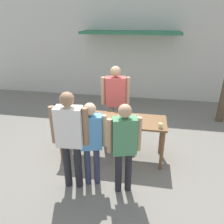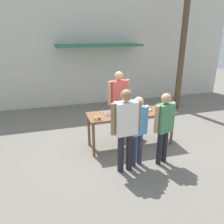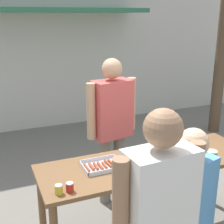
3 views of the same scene
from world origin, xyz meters
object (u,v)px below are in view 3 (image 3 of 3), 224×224
Objects in this scene: condiment_jar_mustard at (59,189)px; person_customer_holding_hotdog at (158,219)px; person_server_behind_table at (112,120)px; food_tray_sausages at (102,166)px; person_customer_waiting_in_line at (188,212)px; condiment_jar_ketchup at (70,187)px; food_tray_buns at (175,151)px.

condiment_jar_mustard is 0.04× the size of person_customer_holding_hotdog.
condiment_jar_mustard is 0.04× the size of person_server_behind_table.
food_tray_sausages is 0.58m from condiment_jar_mustard.
person_server_behind_table is at bearing 61.04° from food_tray_sausages.
person_server_behind_table is 1.75m from person_customer_waiting_in_line.
condiment_jar_mustard is at bearing 179.03° from condiment_jar_ketchup.
food_tray_sausages is 0.50m from condiment_jar_ketchup.
condiment_jar_ketchup is 0.05× the size of person_customer_waiting_in_line.
condiment_jar_ketchup is (-0.40, -0.30, 0.02)m from food_tray_sausages.
food_tray_buns is 1.40m from person_customer_holding_hotdog.
condiment_jar_ketchup reaches higher than food_tray_buns.
person_customer_holding_hotdog is at bearing -65.21° from condiment_jar_ketchup.
person_customer_waiting_in_line is at bearing -104.96° from person_server_behind_table.
person_server_behind_table reaches higher than food_tray_buns.
person_customer_holding_hotdog is (-0.46, -1.87, -0.01)m from person_server_behind_table.
person_customer_holding_hotdog is at bearing -128.31° from food_tray_buns.
person_server_behind_table is at bearing -107.25° from person_customer_holding_hotdog.
person_customer_holding_hotdog reaches higher than condiment_jar_mustard.
person_customer_holding_hotdog is at bearing 5.47° from person_customer_waiting_in_line.
condiment_jar_ketchup is at bearing -59.76° from person_customer_waiting_in_line.
person_server_behind_table is (-0.40, 0.78, 0.16)m from food_tray_buns.
person_customer_waiting_in_line is at bearing -162.05° from person_customer_holding_hotdog.
condiment_jar_mustard is at bearing -140.92° from person_server_behind_table.
person_server_behind_table is (0.83, 1.08, 0.14)m from condiment_jar_ketchup.
food_tray_sausages is 0.90× the size of food_tray_buns.
condiment_jar_ketchup is at bearing -166.25° from food_tray_buns.
person_customer_holding_hotdog reaches higher than person_customer_waiting_in_line.
condiment_jar_ketchup is 0.88m from person_customer_holding_hotdog.
food_tray_sausages is at bearing -89.16° from person_customer_waiting_in_line.
food_tray_buns is (0.83, -0.00, 0.00)m from food_tray_sausages.
food_tray_sausages is 1.10m from person_customer_holding_hotdog.
person_customer_waiting_in_line is (0.32, 0.13, -0.12)m from person_customer_holding_hotdog.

